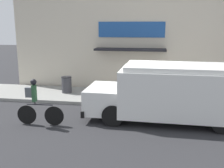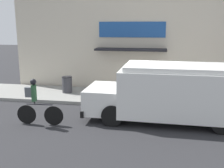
{
  "view_description": "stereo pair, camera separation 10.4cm",
  "coord_description": "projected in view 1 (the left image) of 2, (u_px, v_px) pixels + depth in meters",
  "views": [
    {
      "loc": [
        0.46,
        -11.11,
        3.57
      ],
      "look_at": [
        -1.35,
        -0.2,
        1.1
      ],
      "focal_mm": 42.0,
      "sensor_mm": 36.0,
      "label": 1
    },
    {
      "loc": [
        0.56,
        -11.1,
        3.57
      ],
      "look_at": [
        -1.35,
        -0.2,
        1.1
      ],
      "focal_mm": 42.0,
      "sensor_mm": 36.0,
      "label": 2
    }
  ],
  "objects": [
    {
      "name": "cyclist",
      "position": [
        37.0,
        103.0,
        9.51
      ],
      "size": [
        1.76,
        0.22,
        1.71
      ],
      "rotation": [
        0.0,
        0.0,
        0.04
      ],
      "color": "black",
      "rests_on": "ground_plane"
    },
    {
      "name": "ground_plane",
      "position": [
        143.0,
        108.0,
        11.55
      ],
      "size": [
        70.0,
        70.0,
        0.0
      ],
      "primitive_type": "plane",
      "color": "#2B2B2D"
    },
    {
      "name": "trash_bin",
      "position": [
        67.0,
        85.0,
        13.61
      ],
      "size": [
        0.52,
        0.52,
        0.85
      ],
      "color": "#38383D",
      "rests_on": "sidewalk"
    },
    {
      "name": "storefront",
      "position": [
        147.0,
        42.0,
        13.99
      ],
      "size": [
        15.02,
        1.1,
        5.43
      ],
      "color": "beige",
      "rests_on": "ground_plane"
    },
    {
      "name": "school_bus",
      "position": [
        174.0,
        92.0,
        9.87
      ],
      "size": [
        6.14,
        2.8,
        2.16
      ],
      "rotation": [
        0.0,
        0.0,
        -0.02
      ],
      "color": "white",
      "rests_on": "ground_plane"
    },
    {
      "name": "sidewalk",
      "position": [
        144.0,
        98.0,
        12.94
      ],
      "size": [
        28.0,
        2.92,
        0.15
      ],
      "color": "gray",
      "rests_on": "ground_plane"
    }
  ]
}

